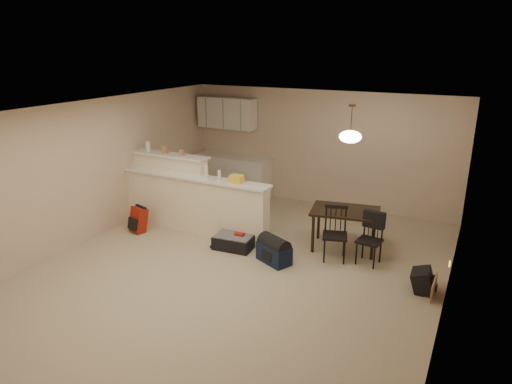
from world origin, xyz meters
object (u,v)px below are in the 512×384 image
Objects in this scene: dining_chair_near at (335,234)px; suitcase at (234,242)px; navy_duffel at (274,253)px; red_backpack at (139,220)px; pendant_lamp at (350,136)px; dining_table at (345,215)px; black_daypack at (423,281)px; dining_chair_far at (369,240)px.

suitcase is at bearing 174.90° from dining_chair_near.
suitcase is 0.87m from navy_duffel.
red_backpack is 0.82× the size of navy_duffel.
pendant_lamp is at bearing 32.30° from red_backpack.
suitcase is (-1.71, -0.87, -0.51)m from dining_table.
pendant_lamp is at bearing 22.07° from suitcase.
black_daypack is at bearing 18.37° from red_backpack.
pendant_lamp is 2.68m from suitcase.
red_backpack is (-3.70, -1.04, -1.75)m from pendant_lamp.
pendant_lamp reaches higher than suitcase.
dining_table is 0.68m from dining_chair_far.
red_backpack is at bearing 179.66° from suitcase.
red_backpack is at bearing -164.30° from pendant_lamp.
dining_chair_near is 1.07× the size of dining_chair_far.
dining_chair_far reaches higher than black_daypack.
dining_chair_far is 1.55m from navy_duffel.
dining_chair_near reaches higher than dining_chair_far.
navy_duffel is 1.58× the size of black_daypack.
dining_chair_far is at bearing 7.39° from suitcase.
dining_chair_far reaches higher than dining_table.
red_backpack is at bearing -155.06° from navy_duffel.
dining_chair_near is 1.58× the size of navy_duffel.
red_backpack is at bearing 89.36° from black_daypack.
red_backpack reaches higher than navy_duffel.
dining_chair_near is at bearing -161.27° from dining_chair_far.
red_backpack is at bearing -174.91° from dining_table.
dining_table is 1.90× the size of suitcase.
dining_table is 2.20× the size of navy_duffel.
pendant_lamp reaches higher than dining_chair_near.
suitcase is 1.41× the size of red_backpack.
dining_table is 1.36m from pendant_lamp.
dining_chair_near is at bearing -102.06° from dining_table.
dining_table is at bearing 70.82° from dining_chair_near.
dining_table is at bearing 56.18° from black_daypack.
dining_chair_far is 4.27m from red_backpack.
pendant_lamp reaches higher than navy_duffel.
pendant_lamp is 1.08× the size of navy_duffel.
pendant_lamp is 0.74× the size of dining_chair_far.
dining_chair_far is (0.54, 0.11, -0.03)m from dining_chair_near.
dining_table is 2.04× the size of pendant_lamp.
dining_chair_near is 2.49× the size of black_daypack.
dining_chair_far is 1.47× the size of navy_duffel.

